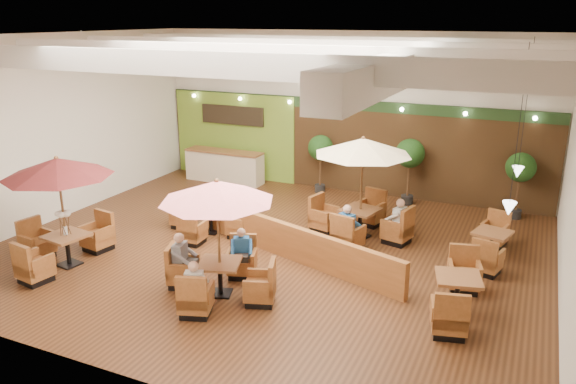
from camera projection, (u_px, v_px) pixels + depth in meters
The scene contains 17 objects.
room at pixel (297, 108), 14.84m from camera, with size 14.04×14.00×5.52m.
service_counter at pixel (225, 166), 20.96m from camera, with size 3.00×0.75×1.18m.
booth_divider at pixel (294, 243), 14.21m from camera, with size 6.54×0.18×0.91m, color brown.
table_0 at pixel (58, 188), 13.46m from camera, with size 2.71×2.82×2.81m.
table_1 at pixel (218, 217), 12.01m from camera, with size 2.79×2.79×2.70m.
table_2 at pixel (362, 170), 15.23m from camera, with size 2.95×2.95×2.89m.
table_3 at pixel (211, 218), 16.03m from camera, with size 2.53×2.53×1.52m.
table_4 at pixel (457, 294), 11.73m from camera, with size 1.10×2.83×1.01m.
table_5 at pixel (491, 246), 14.28m from camera, with size 1.03×2.64×0.95m.
topiary_0 at pixel (321, 150), 19.37m from camera, with size 0.88×0.88×2.05m.
topiary_1 at pixel (410, 156), 18.12m from camera, with size 0.94×0.94×2.19m.
topiary_2 at pixel (521, 170), 16.82m from camera, with size 0.89×0.89×2.06m.
diner_0 at pixel (195, 282), 11.47m from camera, with size 0.43×0.40×0.77m.
diner_1 at pixel (241, 248), 13.19m from camera, with size 0.42×0.40×0.75m.
diner_2 at pixel (182, 255), 12.71m from camera, with size 0.39×0.45×0.84m.
diner_3 at pixel (348, 223), 14.66m from camera, with size 0.46×0.42×0.83m.
diner_4 at pixel (398, 217), 15.17m from camera, with size 0.40×0.45×0.82m.
Camera 1 is at (6.15, -12.38, 5.94)m, focal length 35.00 mm.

